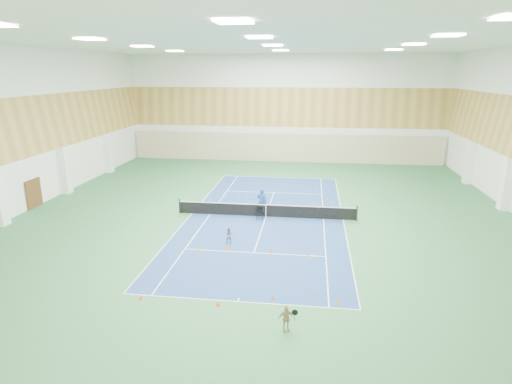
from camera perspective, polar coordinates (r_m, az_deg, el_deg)
ground at (r=30.88m, az=1.32°, el=-3.33°), size 40.00×40.00×0.00m
room_shell at (r=29.46m, az=1.40°, el=7.77°), size 36.00×40.00×12.00m
wood_cladding at (r=29.24m, az=1.42°, el=11.65°), size 36.00×40.00×8.00m
ceiling_light_grid at (r=29.22m, az=1.48°, el=19.34°), size 21.40×25.40×0.06m
court_surface at (r=30.88m, az=1.32°, el=-3.32°), size 10.97×23.77×0.01m
tennis_balls_scatter at (r=30.86m, az=1.32°, el=-3.25°), size 10.57×22.77×0.07m
tennis_net at (r=30.70m, az=1.33°, el=-2.36°), size 12.80×0.10×1.10m
back_curtain at (r=49.59m, az=3.80°, el=5.90°), size 35.40×0.16×3.20m
door_left_b at (r=36.93m, az=-27.51°, el=-0.15°), size 0.08×1.80×2.20m
coach at (r=31.26m, az=0.79°, el=-1.22°), size 0.76×0.56×1.93m
child_court at (r=26.13m, az=-3.57°, el=-5.79°), size 0.55×0.46×1.04m
child_apron at (r=17.95m, az=4.02°, el=-16.45°), size 0.71×0.48×1.12m
ball_cart at (r=30.22m, az=0.52°, el=-2.91°), size 0.49×0.49×0.85m
cone_svc_a at (r=25.25m, az=-7.64°, el=-7.69°), size 0.21×0.21×0.23m
cone_svc_b at (r=25.33m, az=-3.84°, el=-7.48°), size 0.23×0.23×0.25m
cone_svc_c at (r=24.99m, az=2.06°, el=-7.81°), size 0.22×0.22×0.24m
cone_svc_d at (r=24.53m, az=6.88°, el=-8.41°), size 0.21×0.21×0.23m
cone_base_a at (r=20.94m, az=-15.08°, el=-13.41°), size 0.19×0.19×0.21m
cone_base_b at (r=19.84m, az=-5.08°, el=-14.57°), size 0.22×0.22×0.24m
cone_base_c at (r=20.26m, az=2.21°, el=-13.86°), size 0.19×0.19×0.21m
cone_base_d at (r=20.22m, az=10.79°, el=-14.24°), size 0.18×0.18×0.20m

